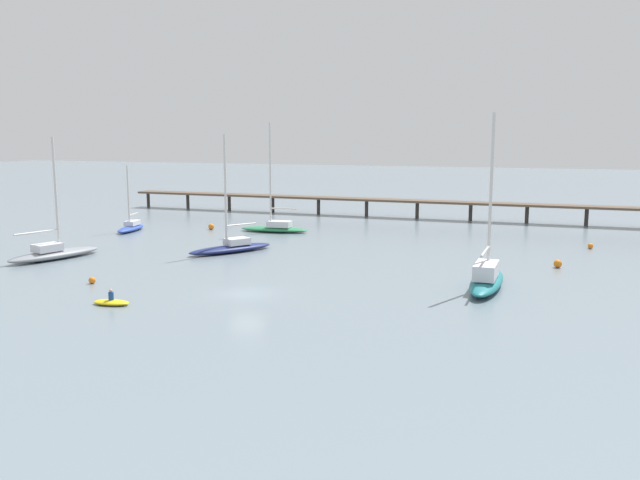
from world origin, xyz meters
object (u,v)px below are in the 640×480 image
at_px(sailboat_blue, 131,226).
at_px(sailboat_navy, 232,246).
at_px(pier, 523,199).
at_px(mooring_buoy_outer, 92,280).
at_px(dinghy_yellow, 111,302).
at_px(mooring_buoy_mid, 590,246).
at_px(sailboat_green, 275,226).
at_px(sailboat_gray, 54,252).
at_px(sailboat_teal, 487,277).
at_px(mooring_buoy_near, 211,227).
at_px(mooring_buoy_inner, 558,264).

bearing_deg(sailboat_blue, sailboat_navy, -26.84).
xyz_separation_m(pier, mooring_buoy_outer, (-31.01, -49.05, -3.01)).
bearing_deg(dinghy_yellow, mooring_buoy_mid, 47.13).
xyz_separation_m(sailboat_navy, mooring_buoy_mid, (34.39, 13.92, -0.37)).
relative_size(sailboat_blue, dinghy_yellow, 2.91).
xyz_separation_m(sailboat_green, sailboat_gray, (-13.08, -23.20, -0.01)).
height_order(pier, mooring_buoy_mid, pier).
bearing_deg(dinghy_yellow, sailboat_teal, 29.08).
bearing_deg(sailboat_blue, sailboat_green, 16.64).
height_order(pier, mooring_buoy_near, pier).
bearing_deg(mooring_buoy_outer, pier, 57.70).
xyz_separation_m(sailboat_blue, sailboat_teal, (44.01, -17.30, 0.33)).
distance_m(sailboat_blue, dinghy_yellow, 36.58).
distance_m(sailboat_green, mooring_buoy_outer, 30.95).
bearing_deg(pier, sailboat_blue, -152.68).
distance_m(sailboat_navy, sailboat_blue, 20.47).
relative_size(sailboat_green, sailboat_gray, 1.14).
distance_m(dinghy_yellow, mooring_buoy_near, 36.88).
xyz_separation_m(dinghy_yellow, mooring_buoy_mid, (32.95, 35.51, 0.07)).
relative_size(mooring_buoy_mid, mooring_buoy_outer, 1.04).
distance_m(sailboat_teal, dinghy_yellow, 27.83).
bearing_deg(mooring_buoy_outer, sailboat_gray, 143.30).
xyz_separation_m(sailboat_gray, mooring_buoy_near, (4.74, 22.49, -0.32)).
xyz_separation_m(sailboat_blue, dinghy_yellow, (19.70, -30.82, -0.36)).
relative_size(sailboat_gray, mooring_buoy_inner, 15.85).
xyz_separation_m(pier, sailboat_green, (-28.15, -18.24, -2.58)).
height_order(sailboat_teal, mooring_buoy_near, sailboat_teal).
height_order(sailboat_green, sailboat_gray, sailboat_green).
height_order(dinghy_yellow, mooring_buoy_outer, dinghy_yellow).
bearing_deg(pier, sailboat_green, -147.05).
xyz_separation_m(sailboat_gray, mooring_buoy_inner, (45.39, 11.17, -0.32)).
relative_size(sailboat_navy, mooring_buoy_inner, 16.17).
xyz_separation_m(sailboat_green, mooring_buoy_mid, (35.64, -0.41, -0.41)).
distance_m(pier, sailboat_blue, 50.91).
xyz_separation_m(mooring_buoy_inner, mooring_buoy_near, (-40.64, 11.31, 0.00)).
height_order(mooring_buoy_inner, mooring_buoy_outer, mooring_buoy_inner).
relative_size(pier, mooring_buoy_mid, 146.21).
height_order(dinghy_yellow, mooring_buoy_near, dinghy_yellow).
xyz_separation_m(sailboat_navy, dinghy_yellow, (1.44, -21.58, -0.44)).
bearing_deg(mooring_buoy_inner, mooring_buoy_near, 164.45).
height_order(sailboat_green, mooring_buoy_inner, sailboat_green).
height_order(mooring_buoy_near, mooring_buoy_outer, mooring_buoy_near).
relative_size(mooring_buoy_inner, mooring_buoy_near, 0.99).
bearing_deg(mooring_buoy_outer, dinghy_yellow, -42.58).
bearing_deg(sailboat_gray, mooring_buoy_inner, 13.83).
height_order(sailboat_gray, sailboat_teal, sailboat_teal).
bearing_deg(dinghy_yellow, sailboat_navy, 93.81).
xyz_separation_m(dinghy_yellow, mooring_buoy_inner, (29.62, 23.89, 0.15)).
height_order(sailboat_gray, mooring_buoy_inner, sailboat_gray).
xyz_separation_m(pier, mooring_buoy_inner, (4.16, -30.26, -2.92)).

